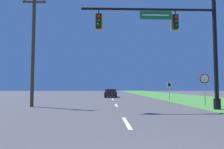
{
  "coord_description": "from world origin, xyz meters",
  "views": [
    {
      "loc": [
        -0.86,
        -2.32,
        1.46
      ],
      "look_at": [
        0.0,
        25.17,
        3.25
      ],
      "focal_mm": 32.0,
      "sensor_mm": 36.0,
      "label": 1
    }
  ],
  "objects_px": {
    "signal_mast": "(182,41)",
    "stop_sign": "(204,82)",
    "route_sign_post": "(169,87)",
    "utility_pole_near": "(33,46)",
    "car_ahead": "(111,93)"
  },
  "relations": [
    {
      "from": "signal_mast",
      "to": "route_sign_post",
      "type": "relative_size",
      "value": 4.49
    },
    {
      "from": "signal_mast",
      "to": "stop_sign",
      "type": "bearing_deg",
      "value": 44.33
    },
    {
      "from": "stop_sign",
      "to": "utility_pole_near",
      "type": "bearing_deg",
      "value": -179.5
    },
    {
      "from": "route_sign_post",
      "to": "utility_pole_near",
      "type": "distance_m",
      "value": 14.91
    },
    {
      "from": "signal_mast",
      "to": "route_sign_post",
      "type": "bearing_deg",
      "value": 77.28
    },
    {
      "from": "stop_sign",
      "to": "utility_pole_near",
      "type": "distance_m",
      "value": 13.77
    },
    {
      "from": "stop_sign",
      "to": "utility_pole_near",
      "type": "height_order",
      "value": "utility_pole_near"
    },
    {
      "from": "route_sign_post",
      "to": "utility_pole_near",
      "type": "xyz_separation_m",
      "value": [
        -12.83,
        -6.91,
        3.17
      ]
    },
    {
      "from": "signal_mast",
      "to": "utility_pole_near",
      "type": "bearing_deg",
      "value": 166.28
    },
    {
      "from": "car_ahead",
      "to": "signal_mast",
      "type": "bearing_deg",
      "value": -76.24
    },
    {
      "from": "signal_mast",
      "to": "utility_pole_near",
      "type": "height_order",
      "value": "utility_pole_near"
    },
    {
      "from": "car_ahead",
      "to": "utility_pole_near",
      "type": "bearing_deg",
      "value": -113.12
    },
    {
      "from": "signal_mast",
      "to": "stop_sign",
      "type": "relative_size",
      "value": 3.64
    },
    {
      "from": "car_ahead",
      "to": "stop_sign",
      "type": "xyz_separation_m",
      "value": [
        7.09,
        -14.83,
        1.26
      ]
    },
    {
      "from": "signal_mast",
      "to": "car_ahead",
      "type": "bearing_deg",
      "value": 103.76
    }
  ]
}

